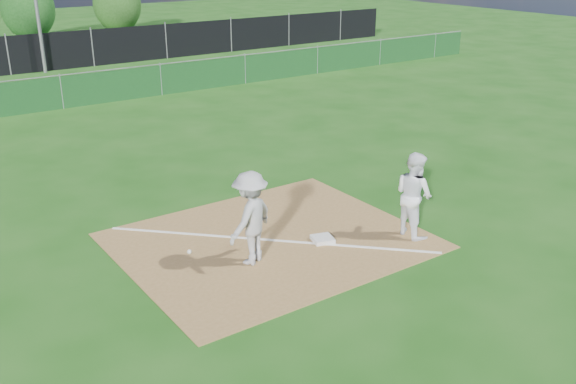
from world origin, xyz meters
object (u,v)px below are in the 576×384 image
object	(u,v)px
tree_mid	(28,9)
tree_right	(117,4)
first_base	(323,239)
runner	(414,194)
play_at_first	(250,218)
car_right	(66,42)

from	to	relation	value
tree_mid	tree_right	xyz separation A→B (m)	(5.88, 0.33, -0.02)
first_base	runner	size ratio (longest dim) A/B	0.23
tree_right	play_at_first	bearing A→B (deg)	-107.34
runner	car_right	size ratio (longest dim) A/B	0.45
play_at_first	tree_right	world-z (taller)	tree_right
play_at_first	first_base	bearing A→B (deg)	-2.75
car_right	play_at_first	bearing A→B (deg)	153.22
first_base	runner	bearing A→B (deg)	-23.91
car_right	runner	bearing A→B (deg)	160.45
first_base	tree_mid	world-z (taller)	tree_mid
first_base	car_right	distance (m)	27.74
play_at_first	tree_right	distance (m)	35.27
play_at_first	runner	bearing A→B (deg)	-14.06
first_base	runner	world-z (taller)	runner
play_at_first	tree_mid	xyz separation A→B (m)	(4.63, 33.32, 1.02)
play_at_first	tree_mid	size ratio (longest dim) A/B	0.58
runner	tree_mid	distance (m)	34.22
runner	car_right	bearing A→B (deg)	1.21
tree_mid	tree_right	distance (m)	5.89
play_at_first	car_right	xyz separation A→B (m)	(4.99, 27.45, -0.34)
first_base	tree_right	distance (m)	34.92
play_at_first	tree_right	bearing A→B (deg)	72.66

